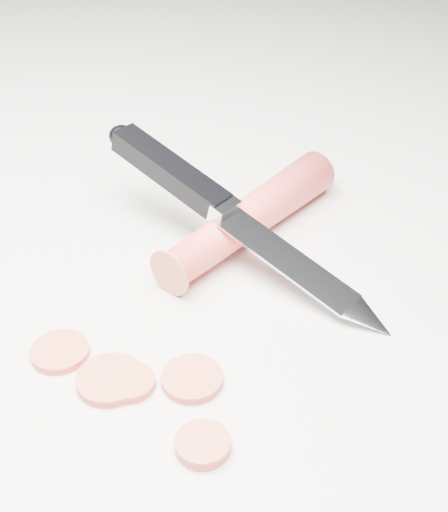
{
  "coord_description": "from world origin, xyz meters",
  "views": [
    {
      "loc": [
        0.04,
        -0.33,
        0.32
      ],
      "look_at": [
        0.04,
        0.06,
        0.02
      ],
      "focal_mm": 50.0,
      "sensor_mm": 36.0,
      "label": 1
    }
  ],
  "objects": [
    {
      "name": "carrot",
      "position": [
        0.06,
        0.11,
        0.02
      ],
      "size": [
        0.14,
        0.16,
        0.03
      ],
      "primitive_type": "cylinder",
      "rotation": [
        1.57,
        0.0,
        -0.7
      ],
      "color": "#E83935",
      "rests_on": "ground"
    },
    {
      "name": "carrot_slice_1",
      "position": [
        -0.02,
        -0.04,
        0.0
      ],
      "size": [
        0.03,
        0.03,
        0.01
      ],
      "primitive_type": "cylinder",
      "color": "#D05838",
      "rests_on": "ground"
    },
    {
      "name": "carrot_slice_0",
      "position": [
        -0.03,
        -0.04,
        0.0
      ],
      "size": [
        0.04,
        0.04,
        0.01
      ],
      "primitive_type": "cylinder",
      "color": "#D05838",
      "rests_on": "ground"
    },
    {
      "name": "carrot_slice_3",
      "position": [
        0.02,
        -0.09,
        0.0
      ],
      "size": [
        0.03,
        0.03,
        0.01
      ],
      "primitive_type": "cylinder",
      "color": "#D05838",
      "rests_on": "ground"
    },
    {
      "name": "carrot_slice_4",
      "position": [
        0.02,
        -0.04,
        0.0
      ],
      "size": [
        0.04,
        0.04,
        0.01
      ],
      "primitive_type": "cylinder",
      "color": "#D05838",
      "rests_on": "ground"
    },
    {
      "name": "ground",
      "position": [
        0.0,
        0.0,
        0.0
      ],
      "size": [
        2.4,
        2.4,
        0.0
      ],
      "primitive_type": "plane",
      "color": "silver",
      "rests_on": "ground"
    },
    {
      "name": "kitchen_knife",
      "position": [
        0.05,
        0.09,
        0.04
      ],
      "size": [
        0.21,
        0.19,
        0.07
      ],
      "primitive_type": null,
      "color": "silver",
      "rests_on": "ground"
    },
    {
      "name": "carrot_slice_2",
      "position": [
        -0.07,
        -0.01,
        0.0
      ],
      "size": [
        0.04,
        0.04,
        0.01
      ],
      "primitive_type": "cylinder",
      "color": "#D05838",
      "rests_on": "ground"
    }
  ]
}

